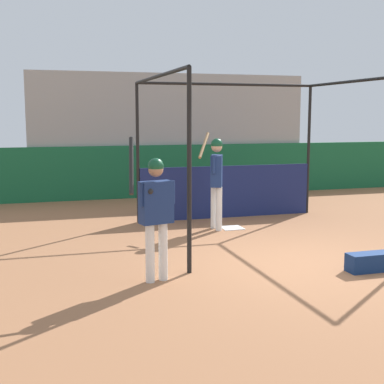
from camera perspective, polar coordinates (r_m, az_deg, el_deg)
ground_plane at (r=8.75m, az=10.81°, el=-7.55°), size 60.00×60.00×0.00m
outfield_wall at (r=15.59m, az=-1.95°, el=2.28°), size 24.00×0.12×1.50m
bleacher_section at (r=17.52m, az=-3.68°, el=6.32°), size 8.15×4.00×3.58m
batting_cage at (r=11.62m, az=5.02°, el=2.85°), size 4.22×4.07×3.07m
home_plate at (r=11.27m, az=4.28°, el=-3.84°), size 0.44×0.44×0.02m
player_batter at (r=10.98m, az=2.60°, el=1.95°), size 0.57×0.95×1.99m
player_waiting at (r=7.51m, az=-3.91°, el=-1.66°), size 0.73×0.55×2.06m
equipment_bag at (r=8.61m, az=18.40°, el=-7.11°), size 0.70×0.28×0.28m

